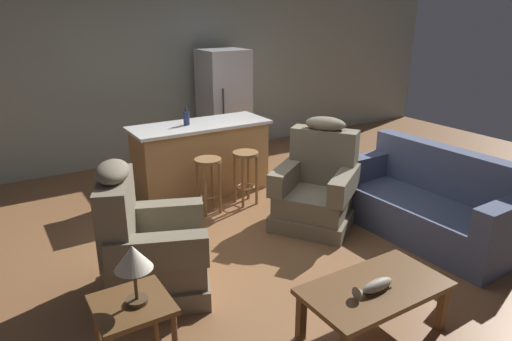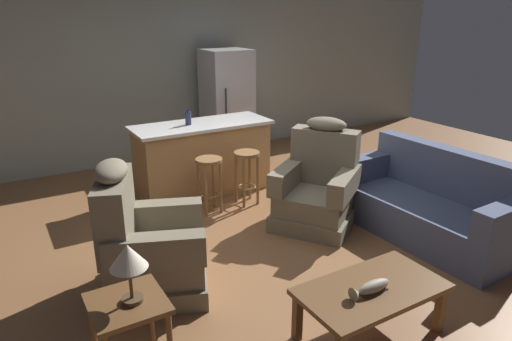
# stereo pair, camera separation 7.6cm
# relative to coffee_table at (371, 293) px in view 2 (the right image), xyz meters

# --- Properties ---
(ground_plane) EXTENTS (12.00, 12.00, 0.00)m
(ground_plane) POSITION_rel_coffee_table_xyz_m (0.15, 1.94, -0.36)
(ground_plane) COLOR brown
(back_wall) EXTENTS (12.00, 0.05, 2.60)m
(back_wall) POSITION_rel_coffee_table_xyz_m (0.15, 5.06, 0.94)
(back_wall) COLOR #939E93
(back_wall) RESTS_ON ground_plane
(coffee_table) EXTENTS (1.10, 0.60, 0.42)m
(coffee_table) POSITION_rel_coffee_table_xyz_m (0.00, 0.00, 0.00)
(coffee_table) COLOR brown
(coffee_table) RESTS_ON ground_plane
(fish_figurine) EXTENTS (0.34, 0.10, 0.10)m
(fish_figurine) POSITION_rel_coffee_table_xyz_m (-0.07, -0.05, 0.10)
(fish_figurine) COLOR #4C3823
(fish_figurine) RESTS_ON coffee_table
(couch) EXTENTS (0.90, 1.92, 0.94)m
(couch) POSITION_rel_coffee_table_xyz_m (1.72, 0.88, -0.02)
(couch) COLOR #4C5675
(couch) RESTS_ON ground_plane
(recliner_near_lamp) EXTENTS (1.09, 1.09, 1.20)m
(recliner_near_lamp) POSITION_rel_coffee_table_xyz_m (-1.23, 1.44, 0.06)
(recliner_near_lamp) COLOR #756B56
(recliner_near_lamp) RESTS_ON ground_plane
(recliner_near_island) EXTENTS (1.17, 1.17, 1.20)m
(recliner_near_island) POSITION_rel_coffee_table_xyz_m (0.87, 1.76, 0.06)
(recliner_near_island) COLOR #756B56
(recliner_near_island) RESTS_ON ground_plane
(end_table) EXTENTS (0.48, 0.48, 0.56)m
(end_table) POSITION_rel_coffee_table_xyz_m (-1.64, 0.54, 0.10)
(end_table) COLOR brown
(end_table) RESTS_ON ground_plane
(table_lamp) EXTENTS (0.24, 0.24, 0.41)m
(table_lamp) POSITION_rel_coffee_table_xyz_m (-1.60, 0.52, 0.50)
(table_lamp) COLOR #4C3823
(table_lamp) RESTS_ON end_table
(kitchen_island) EXTENTS (1.80, 0.70, 0.95)m
(kitchen_island) POSITION_rel_coffee_table_xyz_m (0.15, 3.29, 0.11)
(kitchen_island) COLOR #AD7F4C
(kitchen_island) RESTS_ON ground_plane
(bar_stool_left) EXTENTS (0.32, 0.32, 0.68)m
(bar_stool_left) POSITION_rel_coffee_table_xyz_m (-0.06, 2.66, 0.11)
(bar_stool_left) COLOR olive
(bar_stool_left) RESTS_ON ground_plane
(bar_stool_right) EXTENTS (0.32, 0.32, 0.68)m
(bar_stool_right) POSITION_rel_coffee_table_xyz_m (0.46, 2.66, 0.11)
(bar_stool_right) COLOR olive
(bar_stool_right) RESTS_ON ground_plane
(refrigerator) EXTENTS (0.70, 0.69, 1.76)m
(refrigerator) POSITION_rel_coffee_table_xyz_m (1.13, 4.48, 0.52)
(refrigerator) COLOR #B7B7BC
(refrigerator) RESTS_ON ground_plane
(bottle_tall_green) EXTENTS (0.08, 0.08, 0.24)m
(bottle_tall_green) POSITION_rel_coffee_table_xyz_m (-0.03, 3.31, 0.68)
(bottle_tall_green) COLOR #23284C
(bottle_tall_green) RESTS_ON kitchen_island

